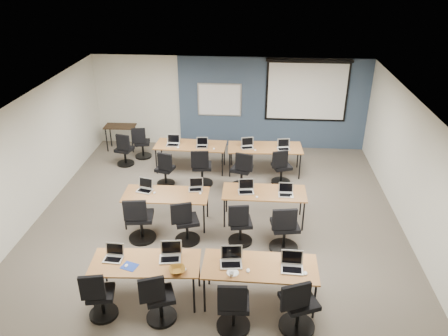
# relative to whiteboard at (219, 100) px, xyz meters

# --- Properties ---
(floor) EXTENTS (8.00, 9.00, 0.02)m
(floor) POSITION_rel_whiteboard_xyz_m (0.30, -4.43, -1.45)
(floor) COLOR #6B6354
(floor) RESTS_ON ground
(ceiling) EXTENTS (8.00, 9.00, 0.02)m
(ceiling) POSITION_rel_whiteboard_xyz_m (0.30, -4.43, 1.25)
(ceiling) COLOR white
(ceiling) RESTS_ON ground
(wall_back) EXTENTS (8.00, 0.04, 2.70)m
(wall_back) POSITION_rel_whiteboard_xyz_m (0.30, 0.07, -0.10)
(wall_back) COLOR beige
(wall_back) RESTS_ON ground
(wall_left) EXTENTS (0.04, 9.00, 2.70)m
(wall_left) POSITION_rel_whiteboard_xyz_m (-3.70, -4.43, -0.10)
(wall_left) COLOR beige
(wall_left) RESTS_ON ground
(wall_right) EXTENTS (0.04, 9.00, 2.70)m
(wall_right) POSITION_rel_whiteboard_xyz_m (4.30, -4.43, -0.10)
(wall_right) COLOR beige
(wall_right) RESTS_ON ground
(blue_accent_panel) EXTENTS (5.50, 0.04, 2.70)m
(blue_accent_panel) POSITION_rel_whiteboard_xyz_m (1.55, 0.04, -0.10)
(blue_accent_panel) COLOR #3D5977
(blue_accent_panel) RESTS_ON wall_back
(whiteboard) EXTENTS (1.28, 0.03, 0.98)m
(whiteboard) POSITION_rel_whiteboard_xyz_m (0.00, 0.00, 0.00)
(whiteboard) COLOR silver
(whiteboard) RESTS_ON wall_back
(projector_screen) EXTENTS (2.40, 0.10, 1.82)m
(projector_screen) POSITION_rel_whiteboard_xyz_m (2.50, -0.02, 0.44)
(projector_screen) COLOR black
(projector_screen) RESTS_ON wall_back
(training_table_front_left) EXTENTS (1.81, 0.75, 0.73)m
(training_table_front_left) POSITION_rel_whiteboard_xyz_m (-0.66, -6.59, -0.76)
(training_table_front_left) COLOR brown
(training_table_front_left) RESTS_ON floor
(training_table_front_right) EXTENTS (1.88, 0.79, 0.73)m
(training_table_front_right) POSITION_rel_whiteboard_xyz_m (1.23, -6.55, -0.76)
(training_table_front_right) COLOR brown
(training_table_front_right) RESTS_ON floor
(training_table_mid_left) EXTENTS (1.80, 0.75, 0.73)m
(training_table_mid_left) POSITION_rel_whiteboard_xyz_m (-0.77, -4.33, -0.76)
(training_table_mid_left) COLOR brown
(training_table_mid_left) RESTS_ON floor
(training_table_mid_right) EXTENTS (1.79, 0.74, 0.73)m
(training_table_mid_right) POSITION_rel_whiteboard_xyz_m (1.31, -4.08, -0.77)
(training_table_mid_right) COLOR #9B6744
(training_table_mid_right) RESTS_ON floor
(training_table_back_left) EXTENTS (1.87, 0.78, 0.73)m
(training_table_back_left) POSITION_rel_whiteboard_xyz_m (-0.63, -1.69, -0.76)
(training_table_back_left) COLOR olive
(training_table_back_left) RESTS_ON floor
(training_table_back_right) EXTENTS (1.93, 0.81, 0.73)m
(training_table_back_right) POSITION_rel_whiteboard_xyz_m (1.35, -1.69, -0.76)
(training_table_back_right) COLOR #A86841
(training_table_back_right) RESTS_ON floor
(laptop_0) EXTENTS (0.31, 0.26, 0.24)m
(laptop_0) POSITION_rel_whiteboard_xyz_m (-1.21, -6.53, -0.66)
(laptop_0) COLOR silver
(laptop_0) RESTS_ON training_table_front_left
(mouse_0) EXTENTS (0.08, 0.10, 0.03)m
(mouse_0) POSITION_rel_whiteboard_xyz_m (-0.95, -6.72, -0.71)
(mouse_0) COLOR white
(mouse_0) RESTS_ON training_table_front_left
(task_chair_0) EXTENTS (0.47, 0.47, 0.96)m
(task_chair_0) POSITION_rel_whiteboard_xyz_m (-1.30, -7.13, -1.06)
(task_chair_0) COLOR black
(task_chair_0) RESTS_ON floor
(laptop_1) EXTENTS (0.35, 0.30, 0.27)m
(laptop_1) POSITION_rel_whiteboard_xyz_m (-0.27, -6.45, -0.65)
(laptop_1) COLOR #A7A7AB
(laptop_1) RESTS_ON training_table_front_left
(mouse_1) EXTENTS (0.07, 0.09, 0.03)m
(mouse_1) POSITION_rel_whiteboard_xyz_m (0.01, -6.74, -0.71)
(mouse_1) COLOR white
(mouse_1) RESTS_ON training_table_front_left
(task_chair_1) EXTENTS (0.52, 0.49, 0.98)m
(task_chair_1) POSITION_rel_whiteboard_xyz_m (-0.35, -7.13, -1.05)
(task_chair_1) COLOR black
(task_chair_1) RESTS_ON floor
(laptop_2) EXTENTS (0.36, 0.30, 0.27)m
(laptop_2) POSITION_rel_whiteboard_xyz_m (0.76, -6.50, -0.65)
(laptop_2) COLOR #A5A5AE
(laptop_2) RESTS_ON training_table_front_right
(mouse_2) EXTENTS (0.08, 0.11, 0.04)m
(mouse_2) POSITION_rel_whiteboard_xyz_m (1.04, -6.69, -0.71)
(mouse_2) COLOR white
(mouse_2) RESTS_ON training_table_front_right
(task_chair_2) EXTENTS (0.54, 0.54, 1.02)m
(task_chair_2) POSITION_rel_whiteboard_xyz_m (0.83, -7.23, -1.03)
(task_chair_2) COLOR black
(task_chair_2) RESTS_ON floor
(laptop_3) EXTENTS (0.36, 0.30, 0.27)m
(laptop_3) POSITION_rel_whiteboard_xyz_m (1.75, -6.56, -0.65)
(laptop_3) COLOR silver
(laptop_3) RESTS_ON training_table_front_right
(mouse_3) EXTENTS (0.07, 0.10, 0.04)m
(mouse_3) POSITION_rel_whiteboard_xyz_m (1.95, -6.69, -0.71)
(mouse_3) COLOR white
(mouse_3) RESTS_ON training_table_front_right
(task_chair_3) EXTENTS (0.60, 0.57, 1.04)m
(task_chair_3) POSITION_rel_whiteboard_xyz_m (1.82, -7.15, -1.02)
(task_chair_3) COLOR black
(task_chair_3) RESTS_ON floor
(laptop_4) EXTENTS (0.32, 0.28, 0.25)m
(laptop_4) POSITION_rel_whiteboard_xyz_m (-1.25, -4.20, -0.66)
(laptop_4) COLOR #A5A5A8
(laptop_4) RESTS_ON training_table_mid_left
(mouse_4) EXTENTS (0.07, 0.10, 0.03)m
(mouse_4) POSITION_rel_whiteboard_xyz_m (-1.02, -4.32, -0.71)
(mouse_4) COLOR white
(mouse_4) RESTS_ON training_table_mid_left
(task_chair_4) EXTENTS (0.56, 0.56, 1.04)m
(task_chair_4) POSITION_rel_whiteboard_xyz_m (-1.19, -5.00, -1.02)
(task_chair_4) COLOR black
(task_chair_4) RESTS_ON floor
(laptop_5) EXTENTS (0.30, 0.25, 0.23)m
(laptop_5) POSITION_rel_whiteboard_xyz_m (-0.16, -4.07, -0.66)
(laptop_5) COLOR #BDBDC0
(laptop_5) RESTS_ON training_table_mid_left
(mouse_5) EXTENTS (0.06, 0.09, 0.03)m
(mouse_5) POSITION_rel_whiteboard_xyz_m (-0.04, -4.26, -0.71)
(mouse_5) COLOR white
(mouse_5) RESTS_ON training_table_mid_left
(task_chair_5) EXTENTS (0.53, 0.51, 0.99)m
(task_chair_5) POSITION_rel_whiteboard_xyz_m (-0.25, -4.99, -1.04)
(task_chair_5) COLOR black
(task_chair_5) RESTS_ON floor
(laptop_6) EXTENTS (0.33, 0.28, 0.25)m
(laptop_6) POSITION_rel_whiteboard_xyz_m (0.92, -4.09, -0.66)
(laptop_6) COLOR silver
(laptop_6) RESTS_ON training_table_mid_right
(mouse_6) EXTENTS (0.07, 0.09, 0.03)m
(mouse_6) POSITION_rel_whiteboard_xyz_m (1.16, -4.33, -0.71)
(mouse_6) COLOR white
(mouse_6) RESTS_ON training_table_mid_right
(task_chair_6) EXTENTS (0.49, 0.49, 0.97)m
(task_chair_6) POSITION_rel_whiteboard_xyz_m (0.84, -4.96, -1.05)
(task_chair_6) COLOR black
(task_chair_6) RESTS_ON floor
(laptop_7) EXTENTS (0.31, 0.26, 0.24)m
(laptop_7) POSITION_rel_whiteboard_xyz_m (1.77, -4.16, -0.66)
(laptop_7) COLOR #A6A6AE
(laptop_7) RESTS_ON training_table_mid_right
(mouse_7) EXTENTS (0.08, 0.11, 0.03)m
(mouse_7) POSITION_rel_whiteboard_xyz_m (1.87, -4.27, -0.71)
(mouse_7) COLOR white
(mouse_7) RESTS_ON training_table_mid_right
(task_chair_7) EXTENTS (0.58, 0.58, 1.05)m
(task_chair_7) POSITION_rel_whiteboard_xyz_m (1.71, -5.11, -1.01)
(task_chair_7) COLOR black
(task_chair_7) RESTS_ON floor
(laptop_8) EXTENTS (0.34, 0.29, 0.26)m
(laptop_8) POSITION_rel_whiteboard_xyz_m (-1.09, -1.71, -0.66)
(laptop_8) COLOR #A9A9A9
(laptop_8) RESTS_ON training_table_back_left
(mouse_8) EXTENTS (0.09, 0.12, 0.04)m
(mouse_8) POSITION_rel_whiteboard_xyz_m (-0.92, -1.92, -0.71)
(mouse_8) COLOR white
(mouse_8) RESTS_ON training_table_back_left
(task_chair_8) EXTENTS (0.46, 0.46, 0.94)m
(task_chair_8) POSITION_rel_whiteboard_xyz_m (-1.14, -2.64, -1.06)
(task_chair_8) COLOR black
(task_chair_8) RESTS_ON floor
(laptop_9) EXTENTS (0.30, 0.25, 0.23)m
(laptop_9) POSITION_rel_whiteboard_xyz_m (-0.31, -1.78, -0.66)
(laptop_9) COLOR silver
(laptop_9) RESTS_ON training_table_back_left
(mouse_9) EXTENTS (0.09, 0.11, 0.03)m
(mouse_9) POSITION_rel_whiteboard_xyz_m (0.02, -1.92, -0.71)
(mouse_9) COLOR white
(mouse_9) RESTS_ON training_table_back_left
(task_chair_9) EXTENTS (0.53, 0.53, 1.01)m
(task_chair_9) POSITION_rel_whiteboard_xyz_m (-0.23, -2.55, -1.03)
(task_chair_9) COLOR black
(task_chair_9) RESTS_ON floor
(laptop_10) EXTENTS (0.32, 0.27, 0.25)m
(laptop_10) POSITION_rel_whiteboard_xyz_m (0.88, -1.74, -0.66)
(laptop_10) COLOR silver
(laptop_10) RESTS_ON training_table_back_right
(mouse_10) EXTENTS (0.07, 0.10, 0.03)m
(mouse_10) POSITION_rel_whiteboard_xyz_m (1.09, -1.93, -0.71)
(mouse_10) COLOR white
(mouse_10) RESTS_ON training_table_back_right
(task_chair_10) EXTENTS (0.54, 0.53, 1.01)m
(task_chair_10) POSITION_rel_whiteboard_xyz_m (0.79, -2.61, -1.03)
(task_chair_10) COLOR black
(task_chair_10) RESTS_ON floor
(laptop_11) EXTENTS (0.32, 0.27, 0.24)m
(laptop_11) POSITION_rel_whiteboard_xyz_m (1.82, -1.76, -0.66)
(laptop_11) COLOR #AEAEAF
(laptop_11) RESTS_ON training_table_back_right
(mouse_11) EXTENTS (0.06, 0.10, 0.03)m
(mouse_11) POSITION_rel_whiteboard_xyz_m (1.88, -1.97, -0.71)
(mouse_11) COLOR white
(mouse_11) RESTS_ON training_table_back_right
(task_chair_11) EXTENTS (0.50, 0.49, 0.97)m
(task_chair_11) POSITION_rel_whiteboard_xyz_m (1.76, -2.33, -1.05)
(task_chair_11) COLOR black
(task_chair_11) RESTS_ON floor
(blue_mousepad) EXTENTS (0.30, 0.27, 0.01)m
(blue_mousepad) POSITION_rel_whiteboard_xyz_m (-0.89, -6.72, -0.72)
(blue_mousepad) COLOR #1E39A0
(blue_mousepad) RESTS_ON training_table_front_left
(snack_bowl) EXTENTS (0.39, 0.39, 0.08)m
(snack_bowl) POSITION_rel_whiteboard_xyz_m (-0.10, -6.79, -0.68)
(snack_bowl) COLOR brown
(snack_bowl) RESTS_ON training_table_front_left
(snack_plate) EXTENTS (0.25, 0.25, 0.01)m
(snack_plate) POSITION_rel_whiteboard_xyz_m (0.80, -6.75, -0.71)
(snack_plate) COLOR white
(snack_plate) RESTS_ON training_table_front_right
(coffee_cup) EXTENTS (0.07, 0.07, 0.06)m
(coffee_cup) POSITION_rel_whiteboard_xyz_m (0.78, -6.85, -0.68)
(coffee_cup) COLOR silver
(coffee_cup) RESTS_ON snack_plate
(utility_table) EXTENTS (0.89, 0.49, 0.75)m
(utility_table) POSITION_rel_whiteboard_xyz_m (-2.90, -0.51, -0.80)
(utility_table) COLOR black
(utility_table) RESTS_ON floor
(spare_chair_a) EXTENTS (0.47, 0.47, 0.96)m
(spare_chair_a) POSITION_rel_whiteboard_xyz_m (-2.14, -1.05, -1.06)
(spare_chair_a) COLOR black
(spare_chair_a) RESTS_ON floor
(spare_chair_b) EXTENTS (0.47, 0.47, 0.96)m
(spare_chair_b) POSITION_rel_whiteboard_xyz_m (-2.49, -1.57, -1.06)
(spare_chair_b) COLOR black
(spare_chair_b) RESTS_ON floor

